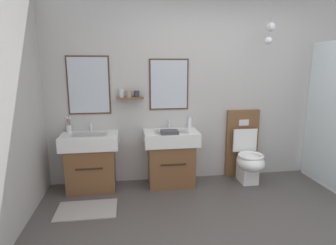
{
  "coord_description": "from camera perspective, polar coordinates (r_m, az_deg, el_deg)",
  "views": [
    {
      "loc": [
        -1.23,
        -2.1,
        1.65
      ],
      "look_at": [
        -0.71,
        1.51,
        0.89
      ],
      "focal_mm": 29.88,
      "sensor_mm": 36.0,
      "label": 1
    }
  ],
  "objects": [
    {
      "name": "vanity_sink_left",
      "position": [
        3.87,
        -15.42,
        -7.35
      ],
      "size": [
        0.73,
        0.47,
        0.76
      ],
      "color": "brown",
      "rests_on": "ground"
    },
    {
      "name": "tap_on_left_sink",
      "position": [
        3.92,
        -15.46,
        -0.67
      ],
      "size": [
        0.03,
        0.13,
        0.11
      ],
      "color": "silver",
      "rests_on": "vanity_sink_left"
    },
    {
      "name": "toothbrush_cup",
      "position": [
        3.96,
        -19.57,
        -1.01
      ],
      "size": [
        0.07,
        0.07,
        0.21
      ],
      "color": "silver",
      "rests_on": "vanity_sink_left"
    },
    {
      "name": "tap_on_right_sink",
      "position": [
        3.93,
        0.23,
        -0.21
      ],
      "size": [
        0.03,
        0.13,
        0.11
      ],
      "color": "silver",
      "rests_on": "vanity_sink_right"
    },
    {
      "name": "vanity_sink_right",
      "position": [
        3.88,
        0.59,
        -6.87
      ],
      "size": [
        0.73,
        0.47,
        0.76
      ],
      "color": "brown",
      "rests_on": "ground"
    },
    {
      "name": "soap_dispenser",
      "position": [
        3.98,
        4.44,
        -0.0
      ],
      "size": [
        0.06,
        0.06,
        0.18
      ],
      "color": "white",
      "rests_on": "vanity_sink_right"
    },
    {
      "name": "folded_hand_towel",
      "position": [
        3.64,
        0.31,
        -1.95
      ],
      "size": [
        0.22,
        0.16,
        0.04
      ],
      "primitive_type": "cube",
      "color": "#47474C",
      "rests_on": "vanity_sink_right"
    },
    {
      "name": "wall_back",
      "position": [
        4.09,
        9.16,
        7.08
      ],
      "size": [
        4.89,
        0.51,
        2.64
      ],
      "color": "#B7B5B2",
      "rests_on": "ground"
    },
    {
      "name": "toilet",
      "position": [
        4.19,
        15.61,
        -6.35
      ],
      "size": [
        0.48,
        0.63,
        1.0
      ],
      "color": "brown",
      "rests_on": "ground"
    },
    {
      "name": "bath_mat",
      "position": [
        3.5,
        -16.23,
        -16.7
      ],
      "size": [
        0.68,
        0.44,
        0.01
      ],
      "primitive_type": "cube",
      "color": "#9E9993",
      "rests_on": "ground"
    }
  ]
}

